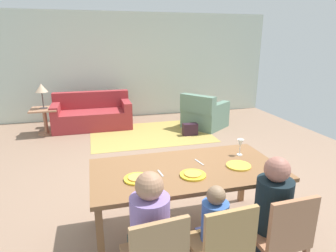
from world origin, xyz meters
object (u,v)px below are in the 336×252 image
Objects in this scene: plate_near_child at (193,175)px; wine_glass at (240,144)px; person_man at (149,241)px; table_lamp at (41,89)px; plate_near_man at (137,179)px; person_woman at (268,220)px; side_table at (45,118)px; armchair at (204,114)px; handbag at (190,129)px; couch at (92,115)px; plate_near_woman at (239,166)px; dining_chair_child at (222,246)px; dining_chair_woman at (281,234)px; dining_table at (187,174)px; person_child at (212,238)px.

plate_near_child is 0.79m from wine_glass.
table_lamp is (-1.38, 4.73, 0.50)m from person_man.
plate_near_man is 0.23× the size of person_woman.
side_table is 0.63m from table_lamp.
armchair is 3.74× the size of handbag.
couch is (-0.37, 4.43, -0.47)m from plate_near_man.
person_woman reaches higher than armchair.
side_table is (-2.44, 4.15, -0.39)m from plate_near_woman.
dining_chair_child is at bearing -124.84° from plate_near_woman.
dining_table is at bearing 121.91° from dining_chair_woman.
wine_glass is at bearing 51.20° from person_child.
person_child is at bearing -179.44° from person_woman.
person_child is (-0.69, -0.86, -0.46)m from wine_glass.
dining_chair_woman is at bearing -98.84° from wine_glass.
dining_chair_child is 1.50× the size of side_table.
armchair is at bearing 42.73° from handbag.
dining_chair_woman is at bearing -58.09° from dining_table.
person_child is at bearing -68.03° from side_table.
dining_chair_woman is at bearing -98.80° from handbag.
armchair reaches higher than side_table.
couch is 1.48× the size of armchair.
plate_near_woman is at bearing -106.88° from armchair.
person_child is (-0.53, -0.58, -0.34)m from plate_near_woman.
plate_near_child is (-0.00, -0.18, 0.08)m from dining_table.
plate_near_child is 4.65m from table_lamp.
dining_chair_child and dining_chair_woman have the same top height.
person_man is at bearing -128.15° from dining_table.
person_man reaches higher than plate_near_child.
person_woman is at bearing -43.24° from plate_near_child.
person_woman is 1.91× the size of side_table.
plate_near_child is 0.23× the size of person_man.
dining_table is 3.40m from handbag.
dining_chair_child is 5.24m from couch.
table_lamp reaches higher than dining_table.
dining_chair_woman is at bearing -51.68° from plate_near_child.
handbag is (0.62, 3.83, -0.38)m from person_woman.
dining_table is 2.20× the size of dining_chair_child.
dining_table is 4.49m from table_lamp.
person_man reaches higher than person_child.
dining_chair_woman reaches higher than plate_near_man.
dining_chair_child is at bearing -68.66° from table_lamp.
table_lamp is (-1.91, 4.23, 0.24)m from plate_near_child.
armchair is at bearing -6.91° from side_table.
dining_table is 0.73m from person_child.
dining_chair_woman is at bearing -34.65° from plate_near_man.
dining_table reaches higher than handbag.
wine_glass is at bearing 13.88° from plate_near_man.
wine_glass reaches higher than handbag.
handbag is at bearing 74.05° from dining_chair_child.
table_lamp is (-2.44, 4.90, 0.52)m from dining_chair_woman.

